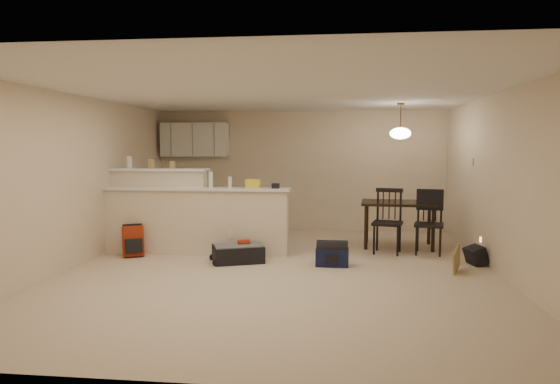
# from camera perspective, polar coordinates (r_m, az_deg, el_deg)

# --- Properties ---
(room) EXTENTS (7.00, 7.02, 2.50)m
(room) POSITION_cam_1_polar(r_m,az_deg,el_deg) (7.01, 0.17, 1.11)
(room) COLOR beige
(room) RESTS_ON ground
(breakfast_bar) EXTENTS (3.08, 0.58, 1.39)m
(breakfast_bar) POSITION_cam_1_polar(r_m,az_deg,el_deg) (8.40, -11.11, -2.72)
(breakfast_bar) COLOR beige
(breakfast_bar) RESTS_ON ground
(upper_cabinets) EXTENTS (1.40, 0.34, 0.70)m
(upper_cabinets) POSITION_cam_1_polar(r_m,az_deg,el_deg) (10.69, -9.71, 5.92)
(upper_cabinets) COLOR white
(upper_cabinets) RESTS_ON room
(kitchen_counter) EXTENTS (1.80, 0.60, 0.90)m
(kitchen_counter) POSITION_cam_1_polar(r_m,az_deg,el_deg) (10.59, -8.74, -1.93)
(kitchen_counter) COLOR white
(kitchen_counter) RESTS_ON ground
(thermostat) EXTENTS (0.02, 0.12, 0.12)m
(thermostat) POSITION_cam_1_polar(r_m,az_deg,el_deg) (8.79, 21.12, 3.22)
(thermostat) COLOR beige
(thermostat) RESTS_ON room
(jar) EXTENTS (0.10, 0.10, 0.20)m
(jar) POSITION_cam_1_polar(r_m,az_deg,el_deg) (8.78, -16.83, 3.28)
(jar) COLOR silver
(jar) RESTS_ON breakfast_bar
(cereal_box) EXTENTS (0.10, 0.07, 0.16)m
(cereal_box) POSITION_cam_1_polar(r_m,az_deg,el_deg) (8.64, -14.47, 3.17)
(cereal_box) COLOR #A38954
(cereal_box) RESTS_ON breakfast_bar
(small_box) EXTENTS (0.08, 0.06, 0.12)m
(small_box) POSITION_cam_1_polar(r_m,az_deg,el_deg) (8.52, -12.19, 3.06)
(small_box) COLOR #A38954
(small_box) RESTS_ON breakfast_bar
(bottle_a) EXTENTS (0.07, 0.07, 0.26)m
(bottle_a) POSITION_cam_1_polar(r_m,az_deg,el_deg) (8.12, -7.92, 1.40)
(bottle_a) COLOR silver
(bottle_a) RESTS_ON breakfast_bar
(bottle_b) EXTENTS (0.06, 0.06, 0.18)m
(bottle_b) POSITION_cam_1_polar(r_m,az_deg,el_deg) (8.05, -5.74, 1.11)
(bottle_b) COLOR silver
(bottle_b) RESTS_ON breakfast_bar
(bag_lump) EXTENTS (0.22, 0.18, 0.14)m
(bag_lump) POSITION_cam_1_polar(r_m,az_deg,el_deg) (7.98, -3.10, 0.95)
(bag_lump) COLOR #A38954
(bag_lump) RESTS_ON breakfast_bar
(pouch) EXTENTS (0.12, 0.10, 0.08)m
(pouch) POSITION_cam_1_polar(r_m,az_deg,el_deg) (7.93, -0.51, 0.71)
(pouch) COLOR #A38954
(pouch) RESTS_ON breakfast_bar
(dining_table) EXTENTS (1.34, 0.95, 0.80)m
(dining_table) POSITION_cam_1_polar(r_m,az_deg,el_deg) (8.93, 13.41, -1.71)
(dining_table) COLOR black
(dining_table) RESTS_ON ground
(pendant_lamp) EXTENTS (0.36, 0.36, 0.62)m
(pendant_lamp) POSITION_cam_1_polar(r_m,az_deg,el_deg) (8.88, 13.59, 6.59)
(pendant_lamp) COLOR brown
(pendant_lamp) RESTS_ON room
(dining_chair_near) EXTENTS (0.55, 0.53, 1.06)m
(dining_chair_near) POSITION_cam_1_polar(r_m,az_deg,el_deg) (8.37, 12.18, -3.30)
(dining_chair_near) COLOR black
(dining_chair_near) RESTS_ON ground
(dining_chair_far) EXTENTS (0.53, 0.51, 1.03)m
(dining_chair_far) POSITION_cam_1_polar(r_m,az_deg,el_deg) (8.47, 16.67, -3.41)
(dining_chair_far) COLOR black
(dining_chair_far) RESTS_ON ground
(suitcase) EXTENTS (0.87, 0.72, 0.25)m
(suitcase) POSITION_cam_1_polar(r_m,az_deg,el_deg) (7.67, -4.81, -7.05)
(suitcase) COLOR black
(suitcase) RESTS_ON ground
(red_backpack) EXTENTS (0.38, 0.33, 0.49)m
(red_backpack) POSITION_cam_1_polar(r_m,az_deg,el_deg) (8.35, -16.45, -5.42)
(red_backpack) COLOR maroon
(red_backpack) RESTS_ON ground
(navy_duffel) EXTENTS (0.48, 0.27, 0.26)m
(navy_duffel) POSITION_cam_1_polar(r_m,az_deg,el_deg) (7.44, 5.98, -7.41)
(navy_duffel) COLOR #13183D
(navy_duffel) RESTS_ON ground
(black_daypack) EXTENTS (0.28, 0.35, 0.27)m
(black_daypack) POSITION_cam_1_polar(r_m,az_deg,el_deg) (8.00, 21.48, -6.81)
(black_daypack) COLOR black
(black_daypack) RESTS_ON ground
(cardboard_sheet) EXTENTS (0.19, 0.43, 0.35)m
(cardboard_sheet) POSITION_cam_1_polar(r_m,az_deg,el_deg) (7.43, 19.51, -7.36)
(cardboard_sheet) COLOR #A38954
(cardboard_sheet) RESTS_ON ground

